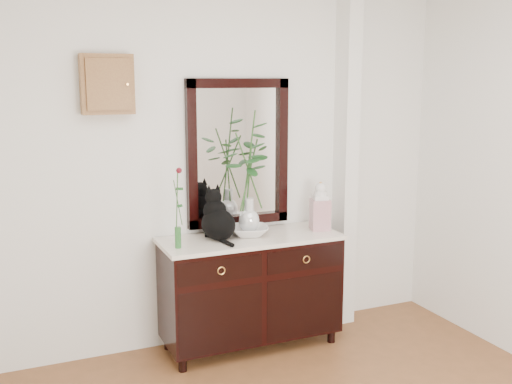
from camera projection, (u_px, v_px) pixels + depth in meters
name	position (u px, v px, depth m)	size (l,w,h in m)	color
wall_back	(225.00, 165.00, 4.47)	(3.60, 0.04, 2.70)	silver
pilaster	(346.00, 160.00, 4.79)	(0.12, 0.20, 2.70)	silver
sideboard	(251.00, 286.00, 4.45)	(1.33, 0.52, 0.82)	black
wall_mirror	(238.00, 153.00, 4.48)	(0.80, 0.06, 1.10)	black
key_cabinet	(107.00, 84.00, 3.99)	(0.35, 0.10, 0.40)	brown
cat	(218.00, 214.00, 4.27)	(0.26, 0.32, 0.37)	black
lotus_bowl	(249.00, 231.00, 4.40)	(0.29, 0.29, 0.07)	silver
vase_branches	(249.00, 172.00, 4.32)	(0.43, 0.43, 0.91)	silver
bud_vase_rose	(177.00, 208.00, 4.03)	(0.07, 0.07, 0.56)	#2B682D
ginger_jar	(320.00, 206.00, 4.55)	(0.14, 0.14, 0.37)	white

